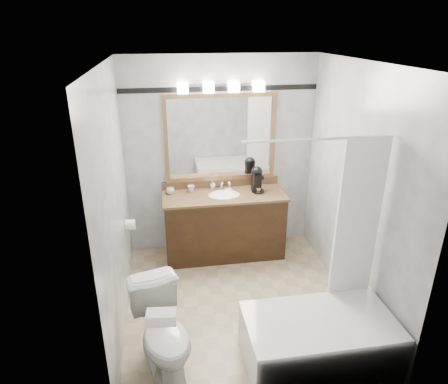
{
  "coord_description": "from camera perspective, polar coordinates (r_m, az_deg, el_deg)",
  "views": [
    {
      "loc": [
        -0.74,
        -3.5,
        2.79
      ],
      "look_at": [
        -0.11,
        0.35,
        1.16
      ],
      "focal_mm": 32.0,
      "sensor_mm": 36.0,
      "label": 1
    }
  ],
  "objects": [
    {
      "name": "mirror",
      "position": [
        5.01,
        -0.49,
        7.7
      ],
      "size": [
        1.4,
        0.04,
        1.1
      ],
      "color": "#9C6D46",
      "rests_on": "room"
    },
    {
      "name": "cup_right",
      "position": [
        5.06,
        -4.73,
        0.48
      ],
      "size": [
        0.09,
        0.09,
        0.08
      ],
      "primitive_type": "imported",
      "rotation": [
        0.0,
        0.0,
        0.06
      ],
      "color": "white",
      "rests_on": "vanity"
    },
    {
      "name": "cup_left",
      "position": [
        5.02,
        -7.67,
        0.14
      ],
      "size": [
        0.12,
        0.12,
        0.08
      ],
      "primitive_type": "imported",
      "rotation": [
        0.0,
        0.0,
        -0.36
      ],
      "color": "white",
      "rests_on": "vanity"
    },
    {
      "name": "coffee_maker",
      "position": [
        5.04,
        4.72,
        1.95
      ],
      "size": [
        0.17,
        0.21,
        0.32
      ],
      "rotation": [
        0.0,
        0.0,
        0.16
      ],
      "color": "black",
      "rests_on": "vanity"
    },
    {
      "name": "vanity_light_bar",
      "position": [
        4.83,
        -0.41,
        14.81
      ],
      "size": [
        1.02,
        0.14,
        0.12
      ],
      "color": "silver",
      "rests_on": "room"
    },
    {
      "name": "tp_roll",
      "position": [
        4.68,
        -13.25,
        -4.58
      ],
      "size": [
        0.11,
        0.12,
        0.12
      ],
      "primitive_type": "cylinder",
      "rotation": [
        0.0,
        1.57,
        0.0
      ],
      "color": "white",
      "rests_on": "room"
    },
    {
      "name": "accent_stripe",
      "position": [
        4.9,
        -0.53,
        14.53
      ],
      "size": [
        2.4,
        0.01,
        0.06
      ],
      "primitive_type": "cube",
      "color": "black",
      "rests_on": "room"
    },
    {
      "name": "bathtub",
      "position": [
        3.84,
        13.63,
        -19.01
      ],
      "size": [
        1.3,
        0.75,
        1.96
      ],
      "color": "white",
      "rests_on": "ground"
    },
    {
      "name": "vanity",
      "position": [
        5.14,
        0.01,
        -4.54
      ],
      "size": [
        1.53,
        0.58,
        0.97
      ],
      "color": "black",
      "rests_on": "ground"
    },
    {
      "name": "room",
      "position": [
        3.89,
        2.42,
        -0.7
      ],
      "size": [
        2.42,
        2.62,
        2.52
      ],
      "color": "tan",
      "rests_on": "ground"
    },
    {
      "name": "toilet",
      "position": [
        3.62,
        -8.6,
        -19.23
      ],
      "size": [
        0.62,
        0.85,
        0.78
      ],
      "primitive_type": "imported",
      "rotation": [
        0.0,
        0.0,
        0.27
      ],
      "color": "white",
      "rests_on": "ground"
    },
    {
      "name": "soap_bar",
      "position": [
        5.08,
        0.66,
        0.35
      ],
      "size": [
        0.09,
        0.07,
        0.02
      ],
      "primitive_type": "cube",
      "rotation": [
        0.0,
        0.0,
        0.31
      ],
      "color": "beige",
      "rests_on": "vanity"
    },
    {
      "name": "soap_bottle_a",
      "position": [
        5.13,
        -1.66,
        1.0
      ],
      "size": [
        0.06,
        0.06,
        0.1
      ],
      "primitive_type": "imported",
      "rotation": [
        0.0,
        0.0,
        0.36
      ],
      "color": "white",
      "rests_on": "vanity"
    },
    {
      "name": "tissue_box",
      "position": [
        3.09,
        -8.94,
        -17.25
      ],
      "size": [
        0.23,
        0.14,
        0.09
      ],
      "primitive_type": "cube",
      "rotation": [
        0.0,
        0.0,
        -0.11
      ],
      "color": "white",
      "rests_on": "toilet"
    }
  ]
}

